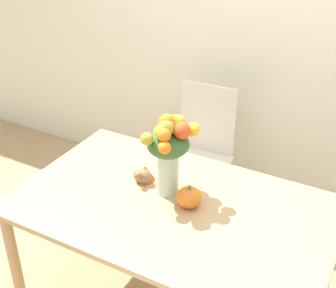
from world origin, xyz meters
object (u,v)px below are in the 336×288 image
turkey_figurine (144,174)px  pumpkin (189,197)px  dining_chair_near_window (200,154)px  flower_vase (169,148)px

turkey_figurine → pumpkin: bearing=-14.6°
pumpkin → dining_chair_near_window: size_ratio=0.13×
turkey_figurine → dining_chair_near_window: dining_chair_near_window is taller
flower_vase → pumpkin: size_ratio=3.51×
pumpkin → turkey_figurine: bearing=165.4°
pumpkin → turkey_figurine: pumpkin is taller
flower_vase → pumpkin: (0.15, -0.06, -0.21)m
pumpkin → dining_chair_near_window: 0.97m
flower_vase → turkey_figurine: size_ratio=3.15×
flower_vase → dining_chair_near_window: size_ratio=0.47×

